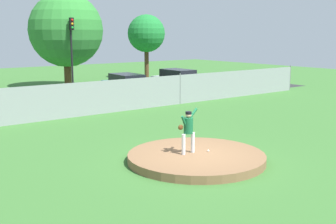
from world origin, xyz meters
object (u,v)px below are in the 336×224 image
Objects in this scene: parked_car_teal at (127,87)px; parked_car_silver at (178,81)px; pitcher_youth at (188,128)px; baseball at (208,151)px; traffic_light_far at (72,42)px; traffic_cone_orange at (117,100)px.

parked_car_teal is 0.97× the size of parked_car_silver.
baseball is at bearing -21.10° from pitcher_youth.
baseball is (0.71, -0.27, -0.87)m from pitcher_youth.
parked_car_silver reaches higher than baseball.
parked_car_teal is at bearing -71.05° from traffic_light_far.
parked_car_silver is 0.85× the size of traffic_light_far.
parked_car_teal is at bearing 68.69° from baseball.
pitcher_youth is at bearing -103.67° from traffic_light_far.
traffic_light_far is at bearing 87.64° from traffic_cone_orange.
pitcher_youth is 0.34× the size of parked_car_teal.
pitcher_youth is 18.16m from parked_car_silver.
traffic_light_far reaches higher than pitcher_youth.
traffic_light_far is at bearing 145.93° from parked_car_silver.
pitcher_youth is 12.80m from traffic_cone_orange.
traffic_cone_orange is 0.10× the size of traffic_light_far.
baseball is 15.24m from parked_car_teal.
traffic_light_far is (-6.51, 4.40, 2.91)m from parked_car_silver.
pitcher_youth is 21.26× the size of baseball.
traffic_cone_orange reaches higher than baseball.
traffic_light_far reaches higher than traffic_cone_orange.
traffic_cone_orange is (-1.95, -1.89, -0.55)m from parked_car_teal.
pitcher_youth is 0.33× the size of parked_car_silver.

